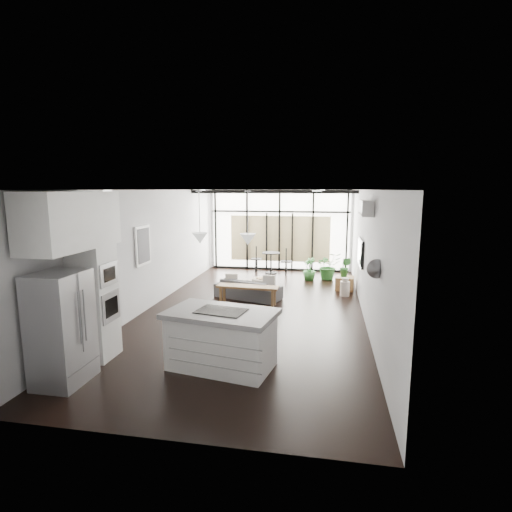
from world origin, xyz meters
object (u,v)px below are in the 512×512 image
(console_bench, at_px, (248,295))
(tv, at_px, (361,252))
(island, at_px, (221,339))
(fridge, at_px, (61,328))
(pouf, at_px, (262,286))
(milk_can, at_px, (345,287))
(sofa, at_px, (248,285))

(console_bench, distance_m, tv, 2.95)
(island, bearing_deg, tv, 69.80)
(fridge, height_order, pouf, fridge)
(console_bench, bearing_deg, fridge, -110.67)
(fridge, relative_size, tv, 1.50)
(tv, bearing_deg, console_bench, -167.78)
(island, bearing_deg, milk_can, 76.77)
(pouf, xyz_separation_m, milk_can, (2.20, 0.26, 0.02))
(island, xyz_separation_m, pouf, (-0.09, 4.51, -0.24))
(fridge, bearing_deg, island, 22.75)
(pouf, distance_m, tv, 2.76)
(fridge, relative_size, milk_can, 3.36)
(milk_can, xyz_separation_m, tv, (0.31, -0.72, 1.05))
(island, relative_size, fridge, 1.03)
(island, height_order, console_bench, island)
(sofa, distance_m, pouf, 0.52)
(pouf, height_order, tv, tv)
(pouf, bearing_deg, console_bench, -100.06)
(fridge, bearing_deg, milk_can, 53.20)
(island, height_order, milk_can, island)
(fridge, distance_m, tv, 6.74)
(console_bench, distance_m, milk_can, 2.71)
(island, distance_m, fridge, 2.35)
(sofa, distance_m, console_bench, 0.66)
(fridge, height_order, milk_can, fridge)
(sofa, xyz_separation_m, pouf, (0.31, 0.40, -0.11))
(sofa, relative_size, milk_can, 3.51)
(console_bench, bearing_deg, milk_can, 31.08)
(tv, bearing_deg, fridge, -132.59)
(island, bearing_deg, console_bench, 105.13)
(fridge, height_order, sofa, fridge)
(milk_can, bearing_deg, island, -113.77)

